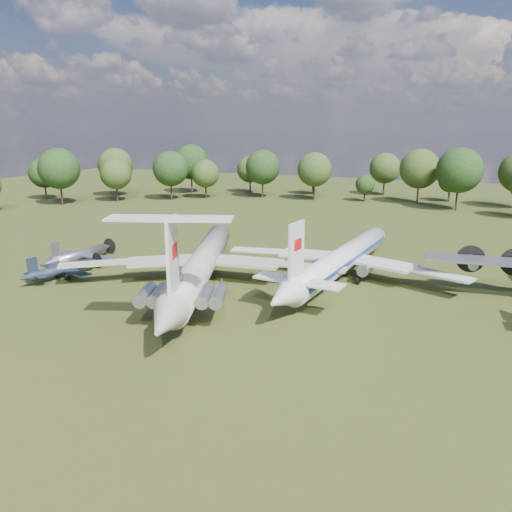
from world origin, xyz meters
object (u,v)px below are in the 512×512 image
at_px(small_prop_northwest, 81,257).
at_px(person_on_il62, 180,275).
at_px(il62_airliner, 202,269).
at_px(tu104_jet, 342,264).
at_px(small_prop_west, 63,272).

bearing_deg(small_prop_northwest, person_on_il62, -26.56).
relative_size(il62_airliner, person_on_il62, 28.61).
bearing_deg(tu104_jet, il62_airliner, -141.82).
height_order(small_prop_northwest, person_on_il62, person_on_il62).
distance_m(il62_airliner, tu104_jet, 19.67).
bearing_deg(tu104_jet, small_prop_northwest, -163.29).
relative_size(il62_airliner, small_prop_northwest, 3.36).
bearing_deg(small_prop_west, il62_airliner, 24.70).
bearing_deg(small_prop_northwest, il62_airliner, -3.97).
xyz_separation_m(small_prop_west, person_on_il62, (24.80, -8.44, 4.82)).
relative_size(il62_airliner, tu104_jet, 1.09).
bearing_deg(il62_airliner, person_on_il62, -90.00).
height_order(small_prop_west, small_prop_northwest, small_prop_northwest).
height_order(tu104_jet, person_on_il62, person_on_il62).
xyz_separation_m(tu104_jet, small_prop_west, (-36.65, -15.16, -1.30)).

